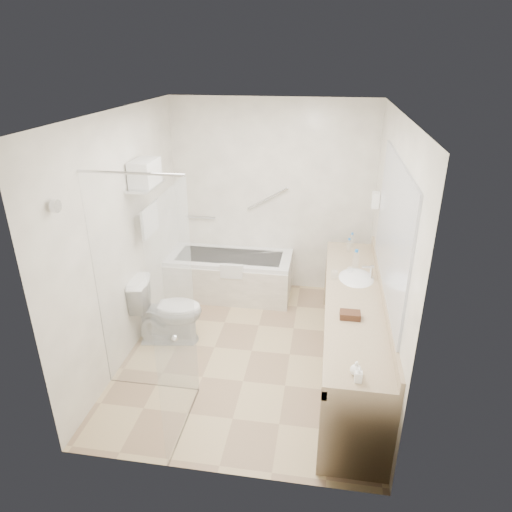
# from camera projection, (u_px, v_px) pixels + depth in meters

# --- Properties ---
(floor) EXTENTS (3.20, 3.20, 0.00)m
(floor) POSITION_uv_depth(u_px,v_px,m) (252.00, 351.00, 4.97)
(floor) COLOR tan
(floor) RESTS_ON ground
(ceiling) EXTENTS (2.60, 3.20, 0.10)m
(ceiling) POSITION_uv_depth(u_px,v_px,m) (251.00, 112.00, 3.95)
(ceiling) COLOR silver
(ceiling) RESTS_ON wall_back
(wall_back) EXTENTS (2.60, 0.10, 2.50)m
(wall_back) POSITION_uv_depth(u_px,v_px,m) (272.00, 198.00, 5.90)
(wall_back) COLOR white
(wall_back) RESTS_ON ground
(wall_front) EXTENTS (2.60, 0.10, 2.50)m
(wall_front) POSITION_uv_depth(u_px,v_px,m) (211.00, 337.00, 3.02)
(wall_front) COLOR white
(wall_front) RESTS_ON ground
(wall_left) EXTENTS (0.10, 3.20, 2.50)m
(wall_left) POSITION_uv_depth(u_px,v_px,m) (126.00, 237.00, 4.64)
(wall_left) COLOR white
(wall_left) RESTS_ON ground
(wall_right) EXTENTS (0.10, 3.20, 2.50)m
(wall_right) POSITION_uv_depth(u_px,v_px,m) (388.00, 253.00, 4.27)
(wall_right) COLOR white
(wall_right) RESTS_ON ground
(bathtub) EXTENTS (1.60, 0.73, 0.59)m
(bathtub) POSITION_uv_depth(u_px,v_px,m) (230.00, 275.00, 6.05)
(bathtub) COLOR white
(bathtub) RESTS_ON floor
(grab_bar_short) EXTENTS (0.40, 0.03, 0.03)m
(grab_bar_short) POSITION_uv_depth(u_px,v_px,m) (201.00, 217.00, 6.12)
(grab_bar_short) COLOR silver
(grab_bar_short) RESTS_ON wall_back
(grab_bar_long) EXTENTS (0.53, 0.03, 0.33)m
(grab_bar_long) POSITION_uv_depth(u_px,v_px,m) (267.00, 199.00, 5.87)
(grab_bar_long) COLOR silver
(grab_bar_long) RESTS_ON wall_back
(shower_enclosure) EXTENTS (0.96, 0.91, 2.11)m
(shower_enclosure) POSITION_uv_depth(u_px,v_px,m) (158.00, 303.00, 3.79)
(shower_enclosure) COLOR silver
(shower_enclosure) RESTS_ON floor
(towel_shelf) EXTENTS (0.24, 0.55, 0.81)m
(towel_shelf) POSITION_uv_depth(u_px,v_px,m) (146.00, 181.00, 4.74)
(towel_shelf) COLOR silver
(towel_shelf) RESTS_ON wall_left
(vanity_counter) EXTENTS (0.55, 2.70, 0.95)m
(vanity_counter) POSITION_uv_depth(u_px,v_px,m) (353.00, 315.00, 4.43)
(vanity_counter) COLOR tan
(vanity_counter) RESTS_ON floor
(sink) EXTENTS (0.40, 0.52, 0.14)m
(sink) POSITION_uv_depth(u_px,v_px,m) (356.00, 280.00, 4.71)
(sink) COLOR white
(sink) RESTS_ON vanity_counter
(faucet) EXTENTS (0.03, 0.03, 0.14)m
(faucet) POSITION_uv_depth(u_px,v_px,m) (371.00, 272.00, 4.64)
(faucet) COLOR silver
(faucet) RESTS_ON vanity_counter
(mirror) EXTENTS (0.02, 2.00, 1.20)m
(mirror) POSITION_uv_depth(u_px,v_px,m) (392.00, 229.00, 4.02)
(mirror) COLOR #A5A9B1
(mirror) RESTS_ON wall_right
(hairdryer_unit) EXTENTS (0.08, 0.10, 0.18)m
(hairdryer_unit) POSITION_uv_depth(u_px,v_px,m) (376.00, 200.00, 5.15)
(hairdryer_unit) COLOR white
(hairdryer_unit) RESTS_ON wall_right
(toilet) EXTENTS (0.82, 0.54, 0.75)m
(toilet) POSITION_uv_depth(u_px,v_px,m) (168.00, 310.00, 5.02)
(toilet) COLOR white
(toilet) RESTS_ON floor
(amenity_basket) EXTENTS (0.18, 0.12, 0.06)m
(amenity_basket) POSITION_uv_depth(u_px,v_px,m) (350.00, 315.00, 3.97)
(amenity_basket) COLOR #4E2F1C
(amenity_basket) RESTS_ON vanity_counter
(soap_bottle_a) EXTENTS (0.05, 0.12, 0.05)m
(soap_bottle_a) POSITION_uv_depth(u_px,v_px,m) (358.00, 378.00, 3.21)
(soap_bottle_a) COLOR white
(soap_bottle_a) RESTS_ON vanity_counter
(soap_bottle_b) EXTENTS (0.12, 0.13, 0.09)m
(soap_bottle_b) POSITION_uv_depth(u_px,v_px,m) (356.00, 369.00, 3.27)
(soap_bottle_b) COLOR white
(soap_bottle_b) RESTS_ON vanity_counter
(water_bottle_left) EXTENTS (0.07, 0.07, 0.22)m
(water_bottle_left) POSITION_uv_depth(u_px,v_px,m) (356.00, 260.00, 4.86)
(water_bottle_left) COLOR silver
(water_bottle_left) RESTS_ON vanity_counter
(water_bottle_mid) EXTENTS (0.05, 0.05, 0.17)m
(water_bottle_mid) POSITION_uv_depth(u_px,v_px,m) (352.00, 240.00, 5.43)
(water_bottle_mid) COLOR silver
(water_bottle_mid) RESTS_ON vanity_counter
(water_bottle_right) EXTENTS (0.05, 0.05, 0.17)m
(water_bottle_right) POSITION_uv_depth(u_px,v_px,m) (349.00, 245.00, 5.29)
(water_bottle_right) COLOR silver
(water_bottle_right) RESTS_ON vanity_counter
(drinking_glass_near) EXTENTS (0.08, 0.08, 0.08)m
(drinking_glass_near) POSITION_uv_depth(u_px,v_px,m) (350.00, 271.00, 4.75)
(drinking_glass_near) COLOR silver
(drinking_glass_near) RESTS_ON vanity_counter
(drinking_glass_far) EXTENTS (0.08, 0.08, 0.09)m
(drinking_glass_far) POSITION_uv_depth(u_px,v_px,m) (334.00, 275.00, 4.66)
(drinking_glass_far) COLOR silver
(drinking_glass_far) RESTS_ON vanity_counter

